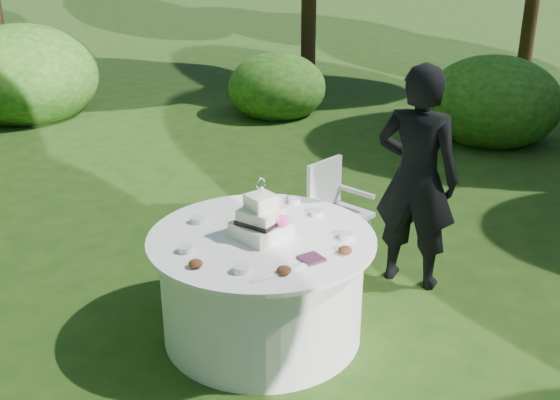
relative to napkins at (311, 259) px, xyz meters
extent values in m
plane|color=#1A380F|center=(-0.08, 0.47, -0.78)|extent=(80.00, 80.00, 0.00)
cube|color=#461E36|center=(0.00, 0.00, 0.00)|extent=(0.14, 0.14, 0.02)
ellipsoid|color=white|center=(-0.23, -0.04, 0.00)|extent=(0.48, 0.07, 0.01)
imported|color=black|center=(1.34, 0.46, 0.13)|extent=(0.70, 0.79, 1.81)
cylinder|color=white|center=(-0.08, 0.47, -0.41)|extent=(1.40, 1.40, 0.74)
cylinder|color=white|center=(-0.08, 0.47, -0.02)|extent=(1.56, 1.56, 0.03)
cube|color=white|center=(-0.08, 0.47, 0.04)|extent=(0.38, 0.38, 0.11)
cube|color=white|center=(-0.08, 0.47, 0.14)|extent=(0.33, 0.33, 0.11)
cube|color=white|center=(-0.08, 0.47, 0.24)|extent=(0.19, 0.19, 0.11)
cube|color=black|center=(-0.08, 0.47, 0.11)|extent=(0.34, 0.34, 0.03)
sphere|color=#F147BD|center=(0.01, 0.35, 0.13)|extent=(0.09, 0.09, 0.09)
cylinder|color=silver|center=(-0.08, 0.47, 0.32)|extent=(0.01, 0.01, 0.05)
torus|color=silver|center=(-0.08, 0.47, 0.38)|extent=(0.08, 0.02, 0.08)
cube|color=white|center=(1.07, 1.05, -0.34)|extent=(0.51, 0.51, 0.04)
cube|color=silver|center=(1.03, 1.23, -0.10)|extent=(0.42, 0.14, 0.42)
cylinder|color=white|center=(0.95, 0.84, -0.57)|extent=(0.04, 0.04, 0.42)
cylinder|color=silver|center=(1.28, 0.92, -0.57)|extent=(0.04, 0.04, 0.42)
cylinder|color=white|center=(0.87, 1.17, -0.57)|extent=(0.04, 0.04, 0.42)
cylinder|color=silver|center=(1.20, 1.25, -0.57)|extent=(0.04, 0.04, 0.42)
cube|color=silver|center=(0.88, 1.00, -0.18)|extent=(0.13, 0.38, 0.04)
cube|color=silver|center=(1.27, 1.09, -0.18)|extent=(0.13, 0.38, 0.04)
cylinder|color=silver|center=(-0.34, 0.91, 0.01)|extent=(0.10, 0.10, 0.04)
cylinder|color=silver|center=(0.44, 0.55, 0.01)|extent=(0.10, 0.10, 0.04)
cylinder|color=silver|center=(-0.45, 0.10, 0.01)|extent=(0.10, 0.10, 0.04)
cylinder|color=silver|center=(0.44, 0.84, 0.01)|extent=(0.10, 0.10, 0.04)
cylinder|color=silver|center=(0.37, 0.13, 0.01)|extent=(0.10, 0.10, 0.04)
cylinder|color=silver|center=(-0.61, 0.54, 0.01)|extent=(0.10, 0.10, 0.04)
ellipsoid|color=#562D16|center=(-0.24, -0.06, 0.02)|extent=(0.09, 0.09, 0.05)
ellipsoid|color=#562D16|center=(0.23, -0.05, 0.02)|extent=(0.09, 0.09, 0.05)
ellipsoid|color=#562D16|center=(-0.65, 0.31, 0.02)|extent=(0.09, 0.09, 0.05)
ellipsoid|color=#562D16|center=(0.28, 0.93, 0.02)|extent=(0.09, 0.09, 0.05)
camera|label=1|loc=(-2.18, -2.96, 1.89)|focal=42.00mm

